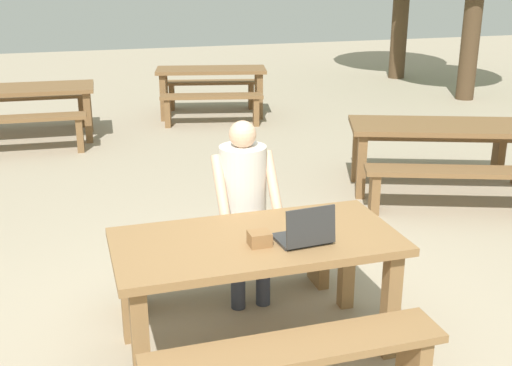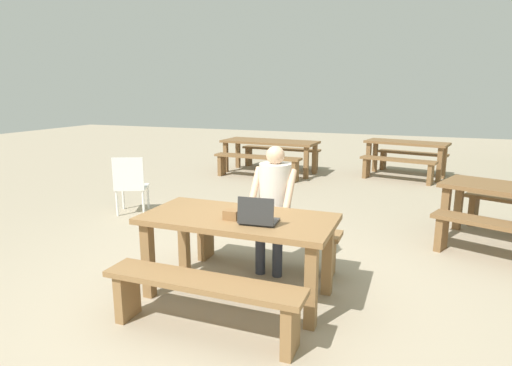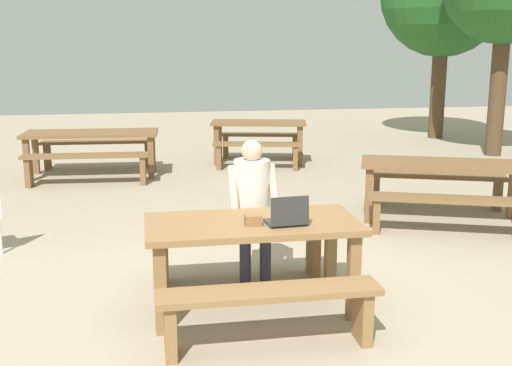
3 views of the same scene
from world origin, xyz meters
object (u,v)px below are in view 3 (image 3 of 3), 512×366
at_px(laptop, 287,218).
at_px(picnic_table_rear, 259,129).
at_px(picnic_table_front, 253,235).
at_px(person_seated, 252,200).
at_px(picnic_table_mid, 443,171).
at_px(picnic_table_distant, 91,138).
at_px(small_pouch, 253,220).

height_order(laptop, picnic_table_rear, laptop).
xyz_separation_m(picnic_table_front, laptop, (0.24, -0.15, 0.18)).
bearing_deg(picnic_table_front, laptop, -32.08).
relative_size(laptop, person_seated, 0.25).
distance_m(laptop, person_seated, 0.82).
height_order(person_seated, picnic_table_mid, person_seated).
bearing_deg(person_seated, laptop, -80.65).
height_order(picnic_table_mid, picnic_table_distant, picnic_table_distant).
xyz_separation_m(person_seated, picnic_table_mid, (2.58, 1.57, -0.14)).
relative_size(small_pouch, picnic_table_distant, 0.06).
bearing_deg(picnic_table_front, picnic_table_mid, 39.49).
relative_size(picnic_table_front, picnic_table_rear, 0.95).
distance_m(picnic_table_mid, picnic_table_rear, 4.31).
relative_size(person_seated, picnic_table_rear, 0.73).
height_order(picnic_table_front, picnic_table_rear, picnic_table_rear).
bearing_deg(picnic_table_mid, picnic_table_distant, 162.33).
bearing_deg(picnic_table_rear, laptop, -85.53).
xyz_separation_m(person_seated, picnic_table_distant, (-1.76, 4.96, -0.13)).
distance_m(small_pouch, picnic_table_rear, 6.47).
bearing_deg(picnic_table_distant, laptop, -68.37).
height_order(small_pouch, picnic_table_rear, small_pouch).
bearing_deg(laptop, small_pouch, -15.43).
relative_size(laptop, picnic_table_rear, 0.18).
bearing_deg(laptop, picnic_table_front, -36.69).
bearing_deg(small_pouch, picnic_table_front, 82.19).
bearing_deg(person_seated, small_pouch, -99.37).
bearing_deg(picnic_table_mid, picnic_table_rear, 130.91).
xyz_separation_m(laptop, picnic_table_distant, (-1.90, 5.77, -0.18)).
height_order(laptop, picnic_table_distant, laptop).
xyz_separation_m(small_pouch, picnic_table_rear, (1.19, 6.36, -0.17)).
bearing_deg(picnic_table_mid, person_seated, -128.40).
bearing_deg(picnic_table_mid, small_pouch, -119.01).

